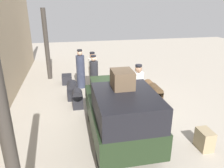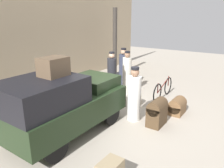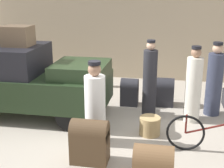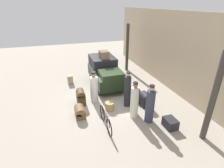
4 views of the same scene
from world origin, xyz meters
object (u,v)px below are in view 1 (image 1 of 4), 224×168
object	(u,v)px
trunk_barrel_dark	(73,90)
suitcase_black_upright	(67,79)
trunk_umber_medium	(155,95)
truck	(120,111)
porter_with_bicycle	(94,80)
porter_standing_middle	(138,89)
trunk_wicker_pale	(78,98)
wicker_basket	(117,93)
porter_lifting_near_truck	(93,73)
trunk_on_truck_roof	(122,79)
suitcase_small_leather	(150,88)
suitcase_tan_flat	(204,139)
bicycle	(123,78)
conductor_in_dark_uniform	(81,71)

from	to	relation	value
trunk_barrel_dark	suitcase_black_upright	bearing A→B (deg)	6.76
trunk_umber_medium	trunk_barrel_dark	world-z (taller)	trunk_umber_medium
truck	porter_with_bicycle	xyz separation A→B (m)	(2.82, 0.38, -0.05)
porter_standing_middle	trunk_wicker_pale	world-z (taller)	porter_standing_middle
wicker_basket	porter_lifting_near_truck	xyz separation A→B (m)	(0.91, 0.90, 0.62)
porter_lifting_near_truck	trunk_on_truck_roof	world-z (taller)	trunk_on_truck_roof
porter_with_bicycle	suitcase_small_leather	distance (m)	2.54
truck	wicker_basket	size ratio (longest dim) A/B	7.91
suitcase_tan_flat	porter_lifting_near_truck	bearing A→B (deg)	27.63
bicycle	trunk_umber_medium	bearing A→B (deg)	-162.27
truck	suitcase_tan_flat	xyz separation A→B (m)	(-0.90, -2.15, -0.64)
wicker_basket	trunk_wicker_pale	distance (m)	1.80
truck	porter_with_bicycle	bearing A→B (deg)	7.66
porter_lifting_near_truck	trunk_wicker_pale	distance (m)	1.79
trunk_umber_medium	trunk_on_truck_roof	xyz separation A→B (m)	(-2.13, 1.85, 1.51)
porter_standing_middle	suitcase_black_upright	distance (m)	4.11
truck	bicycle	xyz separation A→B (m)	(4.15, -1.14, -0.55)
bicycle	suitcase_tan_flat	distance (m)	5.15
trunk_on_truck_roof	trunk_umber_medium	bearing A→B (deg)	-41.00
bicycle	porter_with_bicycle	xyz separation A→B (m)	(-1.33, 1.52, 0.50)
porter_lifting_near_truck	trunk_umber_medium	size ratio (longest dim) A/B	2.20
bicycle	porter_standing_middle	distance (m)	2.33
suitcase_small_leather	suitcase_black_upright	size ratio (longest dim) A/B	1.08
conductor_in_dark_uniform	trunk_on_truck_roof	distance (m)	4.75
suitcase_black_upright	trunk_umber_medium	bearing A→B (deg)	-132.89
bicycle	porter_standing_middle	size ratio (longest dim) A/B	1.07
wicker_basket	porter_standing_middle	size ratio (longest dim) A/B	0.26
porter_standing_middle	trunk_barrel_dark	bearing A→B (deg)	61.82
trunk_wicker_pale	trunk_barrel_dark	size ratio (longest dim) A/B	0.98
truck	conductor_in_dark_uniform	size ratio (longest dim) A/B	1.94
porter_lifting_near_truck	porter_standing_middle	bearing A→B (deg)	-143.88
conductor_in_dark_uniform	trunk_umber_medium	size ratio (longest dim) A/B	2.23
suitcase_tan_flat	porter_standing_middle	bearing A→B (deg)	20.62
wicker_basket	trunk_on_truck_roof	xyz separation A→B (m)	(-3.11, 0.59, 1.73)
trunk_umber_medium	bicycle	bearing A→B (deg)	17.73
truck	trunk_on_truck_roof	world-z (taller)	trunk_on_truck_roof
suitcase_tan_flat	trunk_wicker_pale	distance (m)	4.53
trunk_wicker_pale	suitcase_small_leather	distance (m)	3.26
trunk_wicker_pale	porter_standing_middle	bearing A→B (deg)	-100.47
trunk_umber_medium	porter_with_bicycle	bearing A→B (deg)	68.14
trunk_wicker_pale	trunk_on_truck_roof	distance (m)	3.11
suitcase_tan_flat	trunk_umber_medium	xyz separation A→B (m)	(2.82, 0.30, 0.14)
porter_standing_middle	trunk_umber_medium	distance (m)	0.81
conductor_in_dark_uniform	suitcase_tan_flat	xyz separation A→B (m)	(-5.23, -2.97, -0.54)
suitcase_tan_flat	trunk_umber_medium	world-z (taller)	trunk_umber_medium
trunk_umber_medium	trunk_wicker_pale	world-z (taller)	trunk_umber_medium
bicycle	wicker_basket	distance (m)	1.37
suitcase_small_leather	trunk_umber_medium	bearing A→B (deg)	168.79
porter_with_bicycle	trunk_barrel_dark	bearing A→B (deg)	70.78
suitcase_small_leather	suitcase_black_upright	world-z (taller)	suitcase_small_leather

